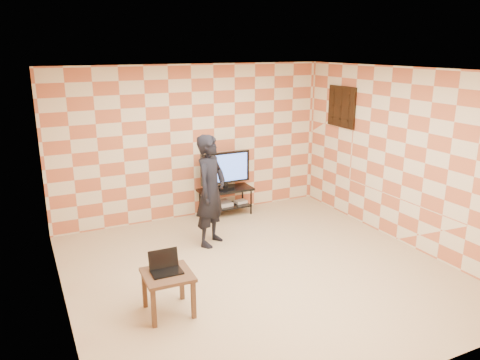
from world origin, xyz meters
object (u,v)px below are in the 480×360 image
tv (225,169)px  side_table (168,280)px  tv_stand (226,196)px  person (211,191)px

tv → side_table: 3.36m
tv_stand → tv: 0.51m
tv_stand → side_table: size_ratio=1.74×
tv → person: bearing=-123.9°
person → tv: bearing=16.6°
tv → side_table: tv is taller
tv_stand → person: size_ratio=0.57×
tv_stand → side_table: 3.33m
tv_stand → person: 1.40m
tv → person: 1.31m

